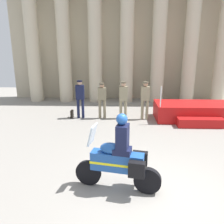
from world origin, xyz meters
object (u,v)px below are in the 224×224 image
object	(u,v)px
officer_in_row_2	(123,97)
motorcycle_with_rider	(120,159)
reviewing_stand	(194,112)
briefcase_on_ground	(72,114)
officer_in_row_0	(80,96)
officer_in_row_3	(145,97)
officer_in_row_1	(102,98)

from	to	relation	value
officer_in_row_2	motorcycle_with_rider	bearing A→B (deg)	86.96
reviewing_stand	briefcase_on_ground	bearing A→B (deg)	178.71
officer_in_row_0	briefcase_on_ground	world-z (taller)	officer_in_row_0
officer_in_row_3	officer_in_row_0	bearing A→B (deg)	-3.85
reviewing_stand	motorcycle_with_rider	xyz separation A→B (m)	(-3.38, -5.58, 0.43)
officer_in_row_2	briefcase_on_ground	bearing A→B (deg)	-1.76
reviewing_stand	officer_in_row_2	xyz separation A→B (m)	(-3.24, 0.13, 0.66)
reviewing_stand	officer_in_row_2	size ratio (longest dim) A/B	2.00
officer_in_row_2	reviewing_stand	bearing A→B (deg)	176.06
reviewing_stand	officer_in_row_1	world-z (taller)	officer_in_row_1
officer_in_row_0	officer_in_row_2	xyz separation A→B (m)	(2.00, 0.01, -0.03)
officer_in_row_2	motorcycle_with_rider	xyz separation A→B (m)	(-0.13, -5.71, -0.23)
officer_in_row_0	officer_in_row_1	world-z (taller)	officer_in_row_0
officer_in_row_3	motorcycle_with_rider	bearing A→B (deg)	76.92
officer_in_row_2	officer_in_row_3	bearing A→B (deg)	171.47
officer_in_row_2	officer_in_row_3	size ratio (longest dim) A/B	0.99
officer_in_row_2	briefcase_on_ground	distance (m)	2.57
reviewing_stand	officer_in_row_0	size ratio (longest dim) A/B	1.95
officer_in_row_0	officer_in_row_3	world-z (taller)	officer_in_row_0
officer_in_row_0	officer_in_row_2	size ratio (longest dim) A/B	1.03
officer_in_row_1	briefcase_on_ground	bearing A→B (deg)	-2.81
motorcycle_with_rider	briefcase_on_ground	world-z (taller)	motorcycle_with_rider
officer_in_row_3	briefcase_on_ground	size ratio (longest dim) A/B	4.88
officer_in_row_3	officer_in_row_2	bearing A→B (deg)	-8.53
officer_in_row_0	briefcase_on_ground	xyz separation A→B (m)	(-0.42, 0.01, -0.88)
reviewing_stand	motorcycle_with_rider	world-z (taller)	motorcycle_with_rider
reviewing_stand	officer_in_row_0	distance (m)	5.29
reviewing_stand	officer_in_row_1	distance (m)	4.27
motorcycle_with_rider	briefcase_on_ground	size ratio (longest dim) A/B	5.75
officer_in_row_2	briefcase_on_ground	xyz separation A→B (m)	(-2.43, 0.00, -0.84)
officer_in_row_1	officer_in_row_2	size ratio (longest dim) A/B	0.96
reviewing_stand	briefcase_on_ground	xyz separation A→B (m)	(-5.67, 0.13, -0.19)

